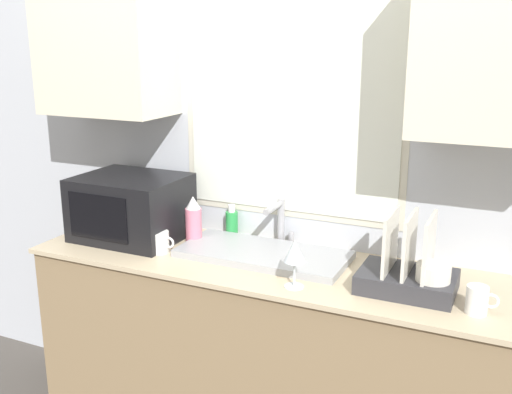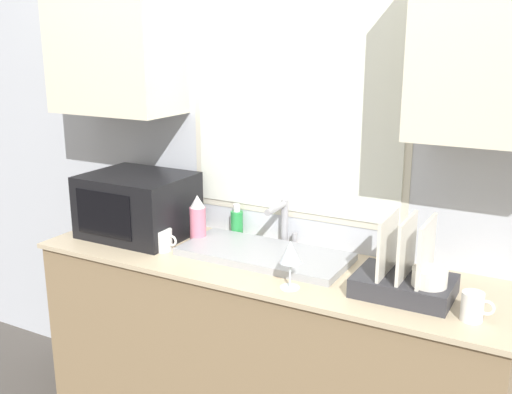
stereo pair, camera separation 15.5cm
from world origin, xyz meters
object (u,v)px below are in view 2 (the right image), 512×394
object	(u,v)px
dish_rack	(407,277)
spray_bottle	(198,220)
faucet	(283,219)
soap_bottle	(237,222)
mug_near_sink	(162,240)
microwave	(138,205)
wine_glass	(290,253)

from	to	relation	value
dish_rack	spray_bottle	world-z (taller)	dish_rack
faucet	soap_bottle	bearing A→B (deg)	174.27
spray_bottle	mug_near_sink	size ratio (longest dim) A/B	1.79
soap_bottle	mug_near_sink	size ratio (longest dim) A/B	1.25
faucet	spray_bottle	xyz separation A→B (m)	(-0.36, -0.13, -0.02)
microwave	mug_near_sink	distance (m)	0.27
dish_rack	mug_near_sink	distance (m)	1.05
microwave	wine_glass	distance (m)	0.91
microwave	mug_near_sink	world-z (taller)	microwave
spray_bottle	microwave	bearing A→B (deg)	-171.47
faucet	microwave	world-z (taller)	microwave
dish_rack	spray_bottle	bearing A→B (deg)	172.77
spray_bottle	soap_bottle	xyz separation A→B (m)	(0.11, 0.16, -0.04)
microwave	soap_bottle	xyz separation A→B (m)	(0.41, 0.20, -0.08)
spray_bottle	mug_near_sink	world-z (taller)	spray_bottle
mug_near_sink	spray_bottle	bearing A→B (deg)	64.04
faucet	wine_glass	world-z (taller)	faucet
microwave	wine_glass	bearing A→B (deg)	-13.84
microwave	soap_bottle	size ratio (longest dim) A/B	3.07
faucet	microwave	xyz separation A→B (m)	(-0.66, -0.18, 0.02)
soap_bottle	wine_glass	bearing A→B (deg)	-41.62
microwave	mug_near_sink	size ratio (longest dim) A/B	3.83
faucet	wine_glass	bearing A→B (deg)	-60.42
microwave	dish_rack	world-z (taller)	dish_rack
microwave	mug_near_sink	bearing A→B (deg)	-27.35
dish_rack	mug_near_sink	size ratio (longest dim) A/B	2.82
faucet	spray_bottle	world-z (taller)	spray_bottle
spray_bottle	dish_rack	bearing A→B (deg)	-7.23
soap_bottle	wine_glass	xyz separation A→B (m)	(0.47, -0.42, 0.07)
soap_bottle	wine_glass	world-z (taller)	wine_glass
soap_bottle	spray_bottle	bearing A→B (deg)	-124.95
microwave	dish_rack	xyz separation A→B (m)	(1.27, -0.08, -0.07)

